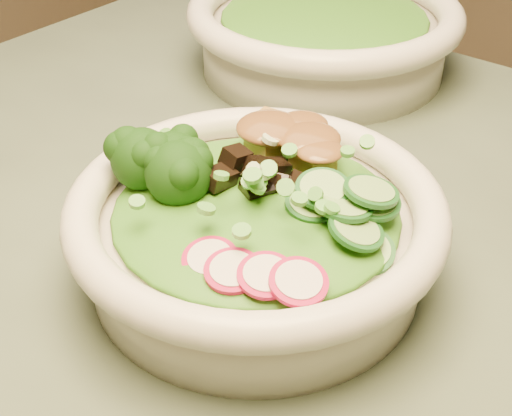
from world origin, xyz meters
The scene contains 12 objects.
dining_table centered at (0.00, 0.00, 0.64)m, with size 1.20×0.80×0.75m.
salad_bowl centered at (-0.09, -0.06, 0.79)m, with size 0.27×0.27×0.07m.
side_bowl centered at (-0.25, 0.26, 0.79)m, with size 0.30×0.30×0.08m.
lettuce_bed centered at (-0.09, -0.06, 0.81)m, with size 0.20×0.20×0.02m, color #2C6615.
side_lettuce centered at (-0.25, 0.26, 0.82)m, with size 0.20×0.20×0.02m, color #2C6615.
broccoli_florets centered at (-0.14, -0.09, 0.83)m, with size 0.08×0.07×0.04m, color black, non-canonical shape.
radish_slices centered at (-0.06, -0.12, 0.81)m, with size 0.11×0.04×0.02m, color #A90D3C, non-canonical shape.
cucumber_slices centered at (-0.03, -0.04, 0.82)m, with size 0.07×0.07×0.04m, color #86BB68, non-canonical shape.
mushroom_heap centered at (-0.09, -0.05, 0.82)m, with size 0.07×0.07×0.04m, color black, non-canonical shape.
tofu_cubes centered at (-0.11, 0.00, 0.82)m, with size 0.09×0.06×0.04m, color olive, non-canonical shape.
peanut_sauce centered at (-0.11, 0.00, 0.83)m, with size 0.07×0.06×0.02m, color brown.
scallion_garnish centered at (-0.09, -0.06, 0.83)m, with size 0.19×0.19×0.02m, color #53A339, non-canonical shape.
Camera 1 is at (0.16, -0.38, 1.10)m, focal length 50.00 mm.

